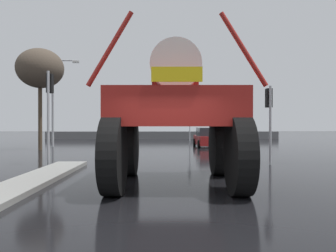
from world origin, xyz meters
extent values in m
plane|color=black|center=(0.00, 18.00, 0.00)|extent=(120.00, 120.00, 0.00)
cube|color=gray|center=(-4.08, 2.50, 0.07)|extent=(1.26, 11.20, 0.15)
cylinder|color=black|center=(-1.28, 5.25, 1.01)|extent=(0.53, 2.03, 2.02)
cylinder|color=black|center=(1.87, 5.17, 1.01)|extent=(0.53, 2.03, 2.02)
cylinder|color=black|center=(-1.36, 1.88, 1.01)|extent=(0.53, 2.03, 2.02)
cylinder|color=black|center=(1.79, 1.80, 1.01)|extent=(0.53, 2.03, 2.02)
cube|color=maroon|center=(0.25, 3.52, 2.23)|extent=(3.75, 4.16, 0.99)
cube|color=maroon|center=(0.26, 3.95, 3.32)|extent=(1.41, 1.52, 1.18)
cylinder|color=silver|center=(0.24, 2.93, 3.43)|extent=(1.43, 1.05, 1.41)
cylinder|color=maroon|center=(-1.43, 1.73, 3.63)|extent=(1.18, 0.15, 1.87)
cylinder|color=maroon|center=(1.86, 1.65, 3.62)|extent=(1.21, 0.15, 1.85)
cube|color=yellow|center=(0.21, 1.46, 2.98)|extent=(1.22, 0.07, 0.36)
cube|color=maroon|center=(3.48, 19.38, 0.53)|extent=(1.79, 4.14, 0.70)
cube|color=#23282D|center=(3.49, 19.23, 1.20)|extent=(1.61, 2.14, 0.64)
cylinder|color=black|center=(2.60, 20.71, 0.30)|extent=(0.19, 0.60, 0.60)
cylinder|color=black|center=(4.30, 20.74, 0.30)|extent=(0.19, 0.60, 0.60)
cylinder|color=black|center=(2.67, 18.01, 0.30)|extent=(0.19, 0.60, 0.60)
cylinder|color=black|center=(4.36, 18.05, 0.30)|extent=(0.19, 0.60, 0.60)
cylinder|color=#A8AAAF|center=(-5.06, 7.89, 2.05)|extent=(0.11, 0.11, 4.10)
cube|color=black|center=(-5.06, 8.11, 3.58)|extent=(0.24, 0.32, 0.84)
sphere|color=red|center=(-5.06, 8.30, 3.85)|extent=(0.17, 0.17, 0.17)
sphere|color=#3C2403|center=(-5.06, 8.30, 3.58)|extent=(0.17, 0.17, 0.17)
sphere|color=black|center=(-5.06, 8.30, 3.31)|extent=(0.17, 0.17, 0.17)
cylinder|color=#A8AAAF|center=(4.63, 7.89, 1.74)|extent=(0.11, 0.11, 3.48)
cube|color=black|center=(4.63, 8.11, 2.96)|extent=(0.24, 0.32, 0.84)
sphere|color=red|center=(4.63, 8.30, 3.23)|extent=(0.17, 0.17, 0.17)
sphere|color=#3C2403|center=(4.63, 8.30, 2.96)|extent=(0.17, 0.17, 0.17)
sphere|color=black|center=(4.63, 8.30, 2.69)|extent=(0.17, 0.17, 0.17)
cylinder|color=#A8AAAF|center=(2.86, 28.07, 2.02)|extent=(0.11, 0.11, 4.05)
cube|color=black|center=(2.86, 28.29, 3.53)|extent=(0.24, 0.32, 0.84)
sphere|color=red|center=(2.86, 28.48, 3.80)|extent=(0.17, 0.17, 0.17)
sphere|color=#3C2403|center=(2.86, 28.48, 3.53)|extent=(0.17, 0.17, 0.17)
sphere|color=black|center=(2.86, 28.48, 3.26)|extent=(0.17, 0.17, 0.17)
cylinder|color=#A8AAAF|center=(-4.49, 28.07, 1.91)|extent=(0.11, 0.11, 3.82)
cube|color=black|center=(-4.49, 28.29, 3.30)|extent=(0.24, 0.32, 0.84)
sphere|color=red|center=(-4.49, 28.48, 3.57)|extent=(0.17, 0.17, 0.17)
sphere|color=#3C2403|center=(-4.49, 28.48, 3.30)|extent=(0.17, 0.17, 0.17)
sphere|color=black|center=(-4.49, 28.48, 3.03)|extent=(0.17, 0.17, 0.17)
cylinder|color=#A8AAAF|center=(-8.79, 19.72, 3.51)|extent=(0.18, 0.18, 7.01)
cylinder|color=#A8AAAF|center=(-7.87, 19.72, 6.86)|extent=(1.84, 0.10, 0.10)
cube|color=silver|center=(-6.95, 19.72, 6.76)|extent=(0.50, 0.24, 0.16)
cylinder|color=#473828|center=(-8.59, 16.49, 2.28)|extent=(0.27, 0.27, 4.55)
ellipsoid|color=brown|center=(-8.59, 16.49, 5.68)|extent=(3.22, 3.22, 2.74)
cube|color=#59595B|center=(0.00, 33.34, 0.45)|extent=(28.43, 0.24, 0.90)
camera|label=1|loc=(-0.16, -6.28, 1.78)|focal=34.77mm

